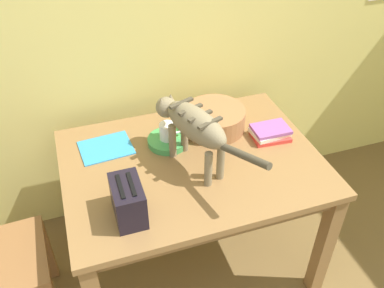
# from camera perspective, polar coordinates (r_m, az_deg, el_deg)

# --- Properties ---
(wall_rear) EXTENTS (5.31, 0.11, 2.50)m
(wall_rear) POSITION_cam_1_polar(r_m,az_deg,el_deg) (2.29, -2.74, 17.71)
(wall_rear) COLOR #E9DA76
(wall_rear) RESTS_ON ground_plane
(dining_table) EXTENTS (1.24, 0.91, 0.74)m
(dining_table) POSITION_cam_1_polar(r_m,az_deg,el_deg) (2.08, 0.00, -4.11)
(dining_table) COLOR olive
(dining_table) RESTS_ON ground_plane
(cat) EXTENTS (0.30, 0.67, 0.32)m
(cat) POSITION_cam_1_polar(r_m,az_deg,el_deg) (1.85, 0.20, 2.58)
(cat) COLOR #7F7052
(cat) RESTS_ON dining_table
(saucer_bowl) EXTENTS (0.21, 0.21, 0.03)m
(saucer_bowl) POSITION_cam_1_polar(r_m,az_deg,el_deg) (2.11, -3.33, 0.44)
(saucer_bowl) COLOR #3F984D
(saucer_bowl) RESTS_ON dining_table
(coffee_mug) EXTENTS (0.12, 0.08, 0.09)m
(coffee_mug) POSITION_cam_1_polar(r_m,az_deg,el_deg) (2.08, -3.29, 1.77)
(coffee_mug) COLOR white
(coffee_mug) RESTS_ON saucer_bowl
(magazine) EXTENTS (0.27, 0.22, 0.01)m
(magazine) POSITION_cam_1_polar(r_m,az_deg,el_deg) (2.13, -11.70, -0.51)
(magazine) COLOR #328FCE
(magazine) RESTS_ON dining_table
(book_stack) EXTENTS (0.20, 0.16, 0.06)m
(book_stack) POSITION_cam_1_polar(r_m,az_deg,el_deg) (2.18, 10.68, 1.55)
(book_stack) COLOR red
(book_stack) RESTS_ON dining_table
(wicker_basket) EXTENTS (0.32, 0.32, 0.12)m
(wicker_basket) POSITION_cam_1_polar(r_m,az_deg,el_deg) (2.19, 3.13, 3.48)
(wicker_basket) COLOR #9E673D
(wicker_basket) RESTS_ON dining_table
(toaster) EXTENTS (0.12, 0.20, 0.18)m
(toaster) POSITION_cam_1_polar(r_m,az_deg,el_deg) (1.72, -8.76, -7.70)
(toaster) COLOR black
(toaster) RESTS_ON dining_table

